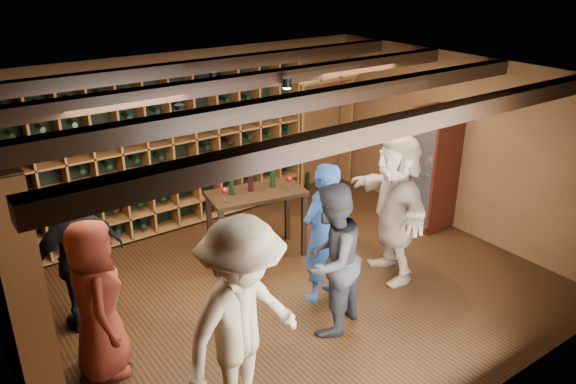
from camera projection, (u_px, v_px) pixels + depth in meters
ground at (286, 289)px, 6.75m from camera, size 6.00×6.00×0.00m
room_shell at (283, 89)px, 5.85m from camera, size 6.00×6.00×6.00m
wine_rack_back at (158, 155)px, 7.77m from camera, size 4.65×0.30×2.20m
crate_shelf at (324, 97)px, 9.17m from camera, size 1.20×0.32×2.07m
display_cabinet at (432, 171)px, 8.02m from camera, size 0.55×0.50×1.75m
man_blue_shirt at (322, 233)px, 6.30m from camera, size 0.68×0.52×1.66m
man_grey_suit at (331, 260)px, 5.74m from camera, size 0.99×0.90×1.66m
guest_red_floral at (97, 300)px, 5.14m from camera, size 0.66×0.87×1.59m
guest_woman_black at (80, 258)px, 5.80m from camera, size 1.01×0.51×1.65m
guest_khaki at (243, 326)px, 4.51m from camera, size 1.39×1.03×1.92m
guest_beige at (395, 207)px, 6.74m from camera, size 1.07×1.78×1.83m
tasting_table at (256, 200)px, 7.20m from camera, size 1.32×0.82×1.21m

